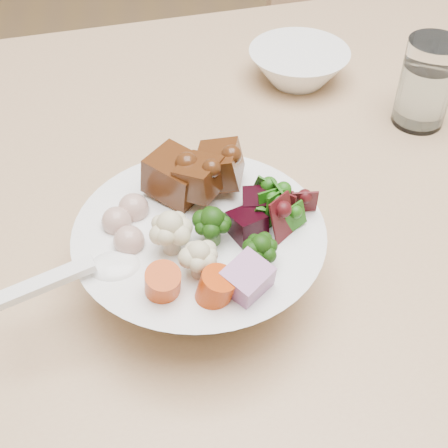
{
  "coord_description": "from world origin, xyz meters",
  "views": [
    {
      "loc": [
        -0.29,
        -0.58,
        1.29
      ],
      "look_at": [
        -0.24,
        -0.17,
        0.89
      ],
      "focal_mm": 50.0,
      "sensor_mm": 36.0,
      "label": 1
    }
  ],
  "objects_px": {
    "food_bowl": "(202,250)",
    "chair_far": "(365,75)",
    "water_glass": "(425,86)",
    "dining_table": "(444,232)",
    "side_bowl": "(298,66)"
  },
  "relations": [
    {
      "from": "chair_far",
      "to": "water_glass",
      "type": "relative_size",
      "value": 8.1
    },
    {
      "from": "dining_table",
      "to": "side_bowl",
      "type": "distance_m",
      "value": 0.3
    },
    {
      "from": "water_glass",
      "to": "food_bowl",
      "type": "bearing_deg",
      "value": -142.88
    },
    {
      "from": "chair_far",
      "to": "side_bowl",
      "type": "relative_size",
      "value": 6.57
    },
    {
      "from": "water_glass",
      "to": "side_bowl",
      "type": "height_order",
      "value": "water_glass"
    },
    {
      "from": "dining_table",
      "to": "water_glass",
      "type": "relative_size",
      "value": 16.69
    },
    {
      "from": "food_bowl",
      "to": "chair_far",
      "type": "bearing_deg",
      "value": 60.92
    },
    {
      "from": "side_bowl",
      "to": "food_bowl",
      "type": "bearing_deg",
      "value": -116.29
    },
    {
      "from": "water_glass",
      "to": "side_bowl",
      "type": "relative_size",
      "value": 0.81
    },
    {
      "from": "water_glass",
      "to": "chair_far",
      "type": "bearing_deg",
      "value": 74.66
    },
    {
      "from": "dining_table",
      "to": "chair_far",
      "type": "distance_m",
      "value": 0.8
    },
    {
      "from": "food_bowl",
      "to": "side_bowl",
      "type": "xyz_separation_m",
      "value": [
        0.17,
        0.35,
        -0.02
      ]
    },
    {
      "from": "water_glass",
      "to": "side_bowl",
      "type": "xyz_separation_m",
      "value": [
        -0.13,
        0.12,
        -0.03
      ]
    },
    {
      "from": "dining_table",
      "to": "water_glass",
      "type": "bearing_deg",
      "value": 86.87
    },
    {
      "from": "chair_far",
      "to": "side_bowl",
      "type": "bearing_deg",
      "value": -130.29
    }
  ]
}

